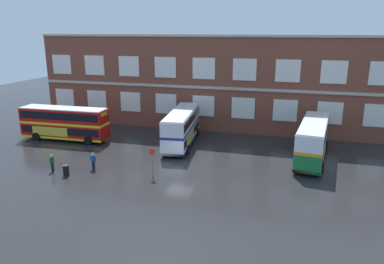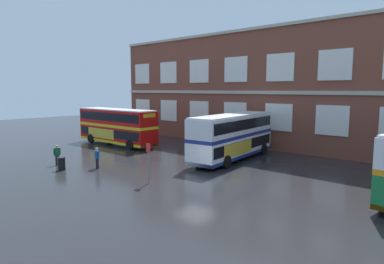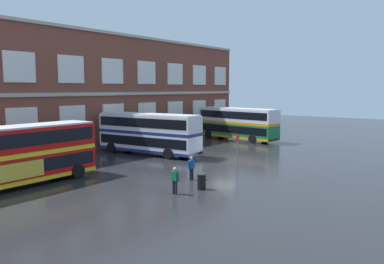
{
  "view_description": "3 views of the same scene",
  "coord_description": "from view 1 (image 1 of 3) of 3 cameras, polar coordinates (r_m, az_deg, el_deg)",
  "views": [
    {
      "loc": [
        10.41,
        -32.48,
        13.33
      ],
      "look_at": [
        0.16,
        4.01,
        2.64
      ],
      "focal_mm": 34.06,
      "sensor_mm": 36.0,
      "label": 1
    },
    {
      "loc": [
        14.99,
        -17.03,
        6.3
      ],
      "look_at": [
        -2.98,
        2.98,
        2.85
      ],
      "focal_mm": 31.27,
      "sensor_mm": 36.0,
      "label": 2
    },
    {
      "loc": [
        -29.52,
        -19.47,
        6.55
      ],
      "look_at": [
        1.52,
        4.81,
        2.1
      ],
      "focal_mm": 36.13,
      "sensor_mm": 36.0,
      "label": 3
    }
  ],
  "objects": [
    {
      "name": "double_decker_near",
      "position": [
        47.9,
        -19.32,
        1.35
      ],
      "size": [
        11.07,
        3.11,
        4.07
      ],
      "color": "red",
      "rests_on": "ground"
    },
    {
      "name": "bus_stand_flag",
      "position": [
        34.29,
        -6.23,
        -4.29
      ],
      "size": [
        0.44,
        0.1,
        2.7
      ],
      "color": "slate",
      "rests_on": "ground"
    },
    {
      "name": "station_litter_bin",
      "position": [
        36.57,
        -19.12,
        -5.67
      ],
      "size": [
        0.6,
        0.6,
        1.03
      ],
      "color": "black",
      "rests_on": "ground"
    },
    {
      "name": "double_decker_far",
      "position": [
        40.35,
        18.39,
        -1.16
      ],
      "size": [
        3.85,
        11.22,
        4.07
      ],
      "color": "#197038",
      "rests_on": "ground"
    },
    {
      "name": "waiting_passenger",
      "position": [
        37.23,
        -15.22,
        -4.28
      ],
      "size": [
        0.64,
        0.3,
        1.7
      ],
      "color": "black",
      "rests_on": "ground"
    },
    {
      "name": "double_decker_middle",
      "position": [
        43.34,
        -1.62,
        0.79
      ],
      "size": [
        3.76,
        11.21,
        4.07
      ],
      "color": "silver",
      "rests_on": "ground"
    },
    {
      "name": "brick_terminal_building",
      "position": [
        52.23,
        2.9,
        7.91
      ],
      "size": [
        47.81,
        8.19,
        12.73
      ],
      "color": "brown",
      "rests_on": "ground"
    },
    {
      "name": "ground_plane",
      "position": [
        38.41,
        -1.05,
        -4.56
      ],
      "size": [
        120.0,
        120.0,
        0.0
      ],
      "primitive_type": "plane",
      "color": "#232326"
    },
    {
      "name": "second_passenger",
      "position": [
        38.0,
        -21.07,
        -4.39
      ],
      "size": [
        0.27,
        0.64,
        1.7
      ],
      "color": "black",
      "rests_on": "ground"
    }
  ]
}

